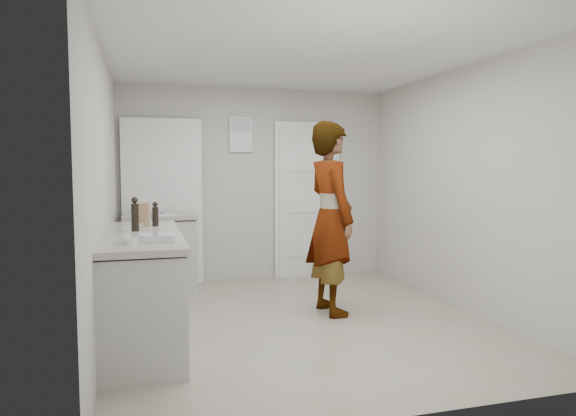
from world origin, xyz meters
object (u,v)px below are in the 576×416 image
object	(u,v)px
person	(331,218)
oil_cruet_b	(135,215)
cake_mix_box	(143,213)
spice_jar	(146,222)
oil_cruet_a	(155,215)
baking_dish	(155,238)
egg_bowl	(129,241)

from	to	relation	value
person	oil_cruet_b	distance (m)	1.90
person	cake_mix_box	bearing A→B (deg)	71.06
cake_mix_box	spice_jar	world-z (taller)	cake_mix_box
cake_mix_box	oil_cruet_a	xyz separation A→B (m)	(0.11, -0.36, 0.01)
cake_mix_box	oil_cruet_b	size ratio (longest dim) A/B	0.66
person	baking_dish	xyz separation A→B (m)	(-1.73, -0.93, -0.01)
spice_jar	egg_bowl	distance (m)	1.12
oil_cruet_b	egg_bowl	size ratio (longest dim) A/B	2.39
oil_cruet_a	spice_jar	bearing A→B (deg)	168.07
oil_cruet_b	baking_dish	world-z (taller)	oil_cruet_b
baking_dish	person	bearing A→B (deg)	28.31
spice_jar	baking_dish	xyz separation A→B (m)	(0.05, -1.04, -0.02)
oil_cruet_b	spice_jar	bearing A→B (deg)	75.17
oil_cruet_a	egg_bowl	world-z (taller)	oil_cruet_a
cake_mix_box	egg_bowl	xyz separation A→B (m)	(-0.10, -1.46, -0.07)
oil_cruet_a	oil_cruet_b	size ratio (longest dim) A/B	0.78
spice_jar	baking_dish	distance (m)	1.04
person	egg_bowl	distance (m)	2.17
person	egg_bowl	size ratio (longest dim) A/B	15.66
spice_jar	oil_cruet_b	xyz separation A→B (m)	(-0.09, -0.36, 0.10)
cake_mix_box	spice_jar	size ratio (longest dim) A/B	2.40
cake_mix_box	oil_cruet_b	world-z (taller)	oil_cruet_b
baking_dish	oil_cruet_a	bearing A→B (deg)	88.38
person	spice_jar	xyz separation A→B (m)	(-1.79, 0.10, 0.00)
egg_bowl	oil_cruet_b	bearing A→B (deg)	87.62
spice_jar	oil_cruet_a	size ratio (longest dim) A/B	0.35
oil_cruet_a	oil_cruet_b	world-z (taller)	oil_cruet_b
baking_dish	egg_bowl	bearing A→B (deg)	-155.98
person	spice_jar	size ratio (longest dim) A/B	23.90
person	spice_jar	world-z (taller)	person
person	oil_cruet_b	size ratio (longest dim) A/B	6.56
oil_cruet_a	person	bearing A→B (deg)	-2.87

